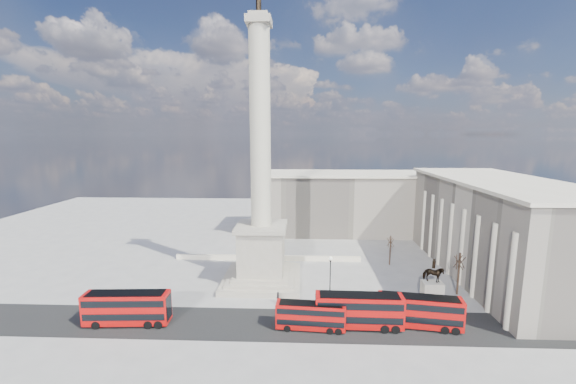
{
  "coord_description": "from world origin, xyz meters",
  "views": [
    {
      "loc": [
        7.24,
        -56.77,
        26.93
      ],
      "look_at": [
        4.9,
        3.06,
        17.15
      ],
      "focal_mm": 22.0,
      "sensor_mm": 36.0,
      "label": 1
    }
  ],
  "objects_px": {
    "nelsons_column": "(261,213)",
    "red_bus_d": "(420,311)",
    "red_bus_c": "(311,316)",
    "red_bus_a": "(128,308)",
    "pedestrian_standing": "(376,304)",
    "pedestrian_walking": "(392,307)",
    "pedestrian_crossing": "(278,297)",
    "equestrian_statue": "(432,291)",
    "red_bus_b": "(359,310)",
    "victorian_lamp": "(330,272)"
  },
  "relations": [
    {
      "from": "red_bus_a",
      "to": "red_bus_b",
      "type": "xyz_separation_m",
      "value": [
        32.89,
        0.42,
        0.05
      ]
    },
    {
      "from": "nelsons_column",
      "to": "pedestrian_walking",
      "type": "bearing_deg",
      "value": -26.66
    },
    {
      "from": "red_bus_c",
      "to": "red_bus_d",
      "type": "bearing_deg",
      "value": 8.21
    },
    {
      "from": "red_bus_d",
      "to": "pedestrian_standing",
      "type": "xyz_separation_m",
      "value": [
        -4.97,
        5.19,
        -1.63
      ]
    },
    {
      "from": "red_bus_a",
      "to": "red_bus_d",
      "type": "bearing_deg",
      "value": -2.0
    },
    {
      "from": "victorian_lamp",
      "to": "red_bus_c",
      "type": "bearing_deg",
      "value": -107.62
    },
    {
      "from": "red_bus_a",
      "to": "pedestrian_standing",
      "type": "xyz_separation_m",
      "value": [
        36.48,
        6.03,
        -1.75
      ]
    },
    {
      "from": "red_bus_b",
      "to": "pedestrian_walking",
      "type": "xyz_separation_m",
      "value": [
        5.84,
        4.69,
        -1.72
      ]
    },
    {
      "from": "red_bus_d",
      "to": "red_bus_b",
      "type": "bearing_deg",
      "value": -169.28
    },
    {
      "from": "victorian_lamp",
      "to": "red_bus_a",
      "type": "bearing_deg",
      "value": -160.05
    },
    {
      "from": "red_bus_d",
      "to": "victorian_lamp",
      "type": "distance_m",
      "value": 15.51
    },
    {
      "from": "red_bus_a",
      "to": "pedestrian_crossing",
      "type": "height_order",
      "value": "red_bus_a"
    },
    {
      "from": "red_bus_c",
      "to": "pedestrian_standing",
      "type": "relative_size",
      "value": 6.24
    },
    {
      "from": "victorian_lamp",
      "to": "pedestrian_crossing",
      "type": "xyz_separation_m",
      "value": [
        -8.63,
        -3.45,
        -2.99
      ]
    },
    {
      "from": "red_bus_b",
      "to": "pedestrian_crossing",
      "type": "bearing_deg",
      "value": 150.98
    },
    {
      "from": "red_bus_b",
      "to": "pedestrian_crossing",
      "type": "xyz_separation_m",
      "value": [
        -11.9,
        6.88,
        -1.63
      ]
    },
    {
      "from": "pedestrian_standing",
      "to": "pedestrian_crossing",
      "type": "distance_m",
      "value": 15.54
    },
    {
      "from": "equestrian_statue",
      "to": "pedestrian_standing",
      "type": "relative_size",
      "value": 5.13
    },
    {
      "from": "red_bus_a",
      "to": "pedestrian_crossing",
      "type": "bearing_deg",
      "value": 16.02
    },
    {
      "from": "red_bus_c",
      "to": "pedestrian_walking",
      "type": "xyz_separation_m",
      "value": [
        12.62,
        5.39,
        -1.18
      ]
    },
    {
      "from": "red_bus_b",
      "to": "equestrian_statue",
      "type": "height_order",
      "value": "equestrian_statue"
    },
    {
      "from": "pedestrian_crossing",
      "to": "red_bus_d",
      "type": "bearing_deg",
      "value": -123.94
    },
    {
      "from": "nelsons_column",
      "to": "red_bus_d",
      "type": "distance_m",
      "value": 30.17
    },
    {
      "from": "pedestrian_standing",
      "to": "red_bus_a",
      "type": "bearing_deg",
      "value": -0.08
    },
    {
      "from": "red_bus_a",
      "to": "equestrian_statue",
      "type": "bearing_deg",
      "value": 5.42
    },
    {
      "from": "nelsons_column",
      "to": "pedestrian_walking",
      "type": "distance_m",
      "value": 26.7
    },
    {
      "from": "red_bus_a",
      "to": "pedestrian_walking",
      "type": "bearing_deg",
      "value": 4.37
    },
    {
      "from": "red_bus_a",
      "to": "equestrian_statue",
      "type": "relative_size",
      "value": 1.5
    },
    {
      "from": "red_bus_c",
      "to": "pedestrian_crossing",
      "type": "xyz_separation_m",
      "value": [
        -5.13,
        7.57,
        -1.08
      ]
    },
    {
      "from": "red_bus_c",
      "to": "red_bus_a",
      "type": "bearing_deg",
      "value": -176.54
    },
    {
      "from": "red_bus_a",
      "to": "pedestrian_walking",
      "type": "relative_size",
      "value": 7.0
    },
    {
      "from": "red_bus_b",
      "to": "pedestrian_crossing",
      "type": "distance_m",
      "value": 13.84
    },
    {
      "from": "red_bus_d",
      "to": "pedestrian_standing",
      "type": "height_order",
      "value": "red_bus_d"
    },
    {
      "from": "red_bus_c",
      "to": "pedestrian_walking",
      "type": "distance_m",
      "value": 13.77
    },
    {
      "from": "pedestrian_walking",
      "to": "pedestrian_crossing",
      "type": "distance_m",
      "value": 17.88
    },
    {
      "from": "red_bus_a",
      "to": "red_bus_b",
      "type": "distance_m",
      "value": 32.9
    },
    {
      "from": "nelsons_column",
      "to": "pedestrian_walking",
      "type": "height_order",
      "value": "nelsons_column"
    },
    {
      "from": "red_bus_a",
      "to": "victorian_lamp",
      "type": "xyz_separation_m",
      "value": [
        29.62,
        10.75,
        1.42
      ]
    },
    {
      "from": "red_bus_a",
      "to": "red_bus_c",
      "type": "bearing_deg",
      "value": -3.75
    },
    {
      "from": "nelsons_column",
      "to": "pedestrian_standing",
      "type": "relative_size",
      "value": 31.99
    },
    {
      "from": "nelsons_column",
      "to": "equestrian_statue",
      "type": "bearing_deg",
      "value": -17.94
    },
    {
      "from": "red_bus_c",
      "to": "victorian_lamp",
      "type": "relative_size",
      "value": 1.45
    },
    {
      "from": "red_bus_c",
      "to": "pedestrian_crossing",
      "type": "height_order",
      "value": "red_bus_c"
    },
    {
      "from": "red_bus_b",
      "to": "red_bus_d",
      "type": "bearing_deg",
      "value": 3.78
    },
    {
      "from": "pedestrian_walking",
      "to": "pedestrian_standing",
      "type": "distance_m",
      "value": 2.43
    },
    {
      "from": "red_bus_a",
      "to": "red_bus_c",
      "type": "height_order",
      "value": "red_bus_a"
    },
    {
      "from": "pedestrian_standing",
      "to": "red_bus_d",
      "type": "bearing_deg",
      "value": 124.25
    },
    {
      "from": "nelsons_column",
      "to": "equestrian_statue",
      "type": "distance_m",
      "value": 30.9
    },
    {
      "from": "equestrian_statue",
      "to": "pedestrian_walking",
      "type": "height_order",
      "value": "equestrian_statue"
    },
    {
      "from": "red_bus_c",
      "to": "equestrian_statue",
      "type": "distance_m",
      "value": 20.38
    }
  ]
}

